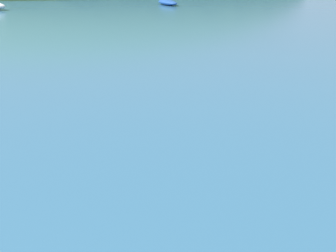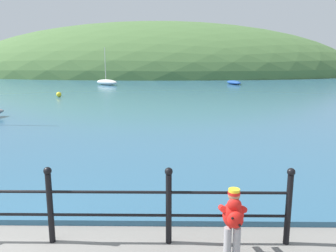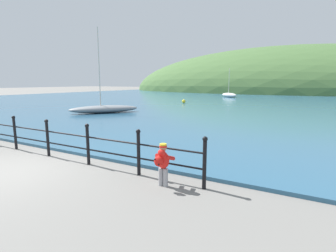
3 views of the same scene
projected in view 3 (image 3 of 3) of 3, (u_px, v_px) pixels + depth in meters
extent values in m
plane|color=slate|center=(9.00, 171.00, 7.07)|extent=(200.00, 200.00, 0.00)
cube|color=#2D5B7A|center=(255.00, 100.00, 34.53)|extent=(80.00, 60.00, 0.10)
ellipsoid|color=#476B38|center=(284.00, 92.00, 64.59)|extent=(81.66, 44.91, 21.54)
cylinder|color=black|center=(15.00, 134.00, 9.32)|extent=(0.09, 0.09, 1.10)
sphere|color=black|center=(13.00, 117.00, 9.22)|extent=(0.12, 0.12, 0.12)
cylinder|color=black|center=(48.00, 139.00, 8.45)|extent=(0.09, 0.09, 1.10)
sphere|color=black|center=(46.00, 121.00, 8.35)|extent=(0.12, 0.12, 0.12)
cylinder|color=black|center=(88.00, 146.00, 7.58)|extent=(0.09, 0.09, 1.10)
sphere|color=black|center=(87.00, 126.00, 7.48)|extent=(0.12, 0.12, 0.12)
cylinder|color=black|center=(139.00, 154.00, 6.70)|extent=(0.09, 0.09, 1.10)
sphere|color=black|center=(138.00, 132.00, 6.60)|extent=(0.12, 0.12, 0.12)
cylinder|color=black|center=(204.00, 165.00, 5.83)|extent=(0.09, 0.09, 1.10)
sphere|color=black|center=(205.00, 139.00, 5.73)|extent=(0.12, 0.12, 0.12)
cylinder|color=black|center=(47.00, 131.00, 8.40)|extent=(10.80, 0.04, 0.04)
cylinder|color=black|center=(48.00, 142.00, 8.46)|extent=(10.80, 0.04, 0.04)
cylinder|color=#99999E|center=(161.00, 177.00, 6.08)|extent=(0.11, 0.11, 0.42)
cylinder|color=#99999E|center=(166.00, 178.00, 6.02)|extent=(0.11, 0.11, 0.42)
ellipsoid|color=red|center=(163.00, 160.00, 5.98)|extent=(0.31, 0.23, 0.40)
ellipsoid|color=red|center=(162.00, 153.00, 5.90)|extent=(0.20, 0.13, 0.18)
cylinder|color=red|center=(160.00, 156.00, 6.12)|extent=(0.10, 0.32, 0.19)
cylinder|color=red|center=(170.00, 158.00, 5.98)|extent=(0.10, 0.32, 0.19)
sphere|color=#A37556|center=(163.00, 148.00, 5.93)|extent=(0.17, 0.17, 0.17)
cylinder|color=red|center=(163.00, 146.00, 5.93)|extent=(0.17, 0.17, 0.04)
cylinder|color=yellow|center=(163.00, 145.00, 5.92)|extent=(0.16, 0.16, 0.04)
ellipsoid|color=red|center=(158.00, 161.00, 5.81)|extent=(0.22, 0.14, 0.24)
sphere|color=black|center=(155.00, 159.00, 5.78)|extent=(0.04, 0.04, 0.04)
sphere|color=black|center=(159.00, 164.00, 5.74)|extent=(0.04, 0.04, 0.04)
ellipsoid|color=gray|center=(104.00, 109.00, 19.52)|extent=(4.19, 4.84, 0.56)
cylinder|color=beige|center=(99.00, 67.00, 18.91)|extent=(0.07, 0.07, 5.57)
ellipsoid|color=silver|center=(229.00, 95.00, 39.47)|extent=(3.28, 2.94, 0.64)
cylinder|color=beige|center=(229.00, 81.00, 39.26)|extent=(0.07, 0.07, 3.66)
sphere|color=yellow|center=(184.00, 101.00, 28.41)|extent=(0.39, 0.39, 0.39)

